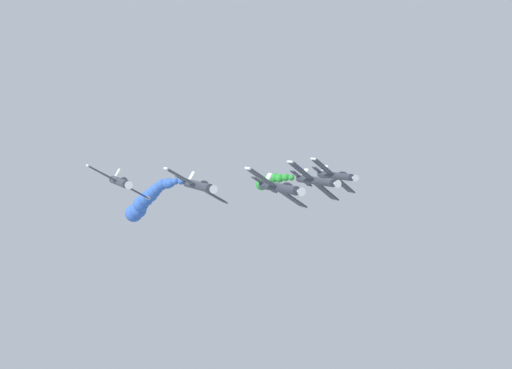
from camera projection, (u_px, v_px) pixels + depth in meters
airplane_lead at (279, 188)px, 67.52m from camera, size 8.21×10.35×5.51m
airplane_left_inner at (316, 181)px, 76.82m from camera, size 7.86×10.35×6.03m
smoke_trail_left_inner at (269, 181)px, 90.83m from camera, size 2.36×13.02×3.47m
airplane_right_inner at (198, 185)px, 70.72m from camera, size 8.43×10.35×5.15m
smoke_trail_right_inner at (144, 203)px, 94.35m from camera, size 3.61×26.58×9.60m
airplane_left_outer at (336, 176)px, 87.79m from camera, size 7.82×10.35×6.08m
airplane_right_outer at (120, 182)px, 74.25m from camera, size 8.43×10.35×5.15m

